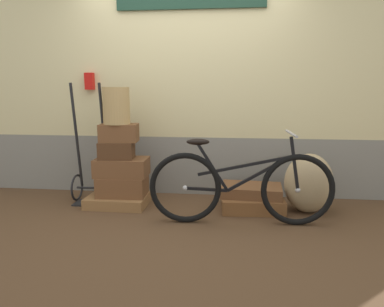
{
  "coord_description": "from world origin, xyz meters",
  "views": [
    {
      "loc": [
        0.55,
        -3.51,
        1.31
      ],
      "look_at": [
        0.15,
        0.15,
        0.63
      ],
      "focal_mm": 33.37,
      "sensor_mm": 36.0,
      "label": 1
    }
  ],
  "objects_px": {
    "suitcase_0": "(118,200)",
    "suitcase_2": "(122,167)",
    "suitcase_4": "(119,133)",
    "wicker_basket": "(116,106)",
    "suitcase_1": "(123,185)",
    "suitcase_6": "(251,190)",
    "suitcase_5": "(252,203)",
    "luggage_trolley": "(92,176)",
    "bicycle": "(240,187)",
    "suitcase_3": "(117,150)",
    "burlap_sack": "(309,183)"
  },
  "relations": [
    {
      "from": "suitcase_3",
      "to": "bicycle",
      "type": "relative_size",
      "value": 0.21
    },
    {
      "from": "bicycle",
      "to": "suitcase_4",
      "type": "bearing_deg",
      "value": 161.84
    },
    {
      "from": "suitcase_4",
      "to": "bicycle",
      "type": "bearing_deg",
      "value": -24.04
    },
    {
      "from": "suitcase_1",
      "to": "bicycle",
      "type": "xyz_separation_m",
      "value": [
        1.3,
        -0.43,
        0.14
      ]
    },
    {
      "from": "burlap_sack",
      "to": "wicker_basket",
      "type": "bearing_deg",
      "value": 179.76
    },
    {
      "from": "suitcase_1",
      "to": "wicker_basket",
      "type": "distance_m",
      "value": 0.89
    },
    {
      "from": "suitcase_6",
      "to": "luggage_trolley",
      "type": "xyz_separation_m",
      "value": [
        -1.82,
        0.06,
        0.1
      ]
    },
    {
      "from": "suitcase_2",
      "to": "bicycle",
      "type": "height_order",
      "value": "bicycle"
    },
    {
      "from": "suitcase_4",
      "to": "wicker_basket",
      "type": "bearing_deg",
      "value": -159.32
    },
    {
      "from": "suitcase_0",
      "to": "suitcase_2",
      "type": "relative_size",
      "value": 1.15
    },
    {
      "from": "suitcase_6",
      "to": "luggage_trolley",
      "type": "height_order",
      "value": "luggage_trolley"
    },
    {
      "from": "suitcase_0",
      "to": "suitcase_6",
      "type": "bearing_deg",
      "value": 3.21
    },
    {
      "from": "suitcase_2",
      "to": "suitcase_6",
      "type": "distance_m",
      "value": 1.45
    },
    {
      "from": "suitcase_4",
      "to": "wicker_basket",
      "type": "distance_m",
      "value": 0.3
    },
    {
      "from": "bicycle",
      "to": "suitcase_1",
      "type": "bearing_deg",
      "value": 161.73
    },
    {
      "from": "burlap_sack",
      "to": "suitcase_5",
      "type": "bearing_deg",
      "value": -179.77
    },
    {
      "from": "suitcase_4",
      "to": "burlap_sack",
      "type": "distance_m",
      "value": 2.11
    },
    {
      "from": "suitcase_6",
      "to": "wicker_basket",
      "type": "distance_m",
      "value": 1.73
    },
    {
      "from": "luggage_trolley",
      "to": "bicycle",
      "type": "relative_size",
      "value": 0.77
    },
    {
      "from": "suitcase_1",
      "to": "suitcase_0",
      "type": "bearing_deg",
      "value": -149.41
    },
    {
      "from": "suitcase_4",
      "to": "suitcase_1",
      "type": "bearing_deg",
      "value": -16.91
    },
    {
      "from": "suitcase_4",
      "to": "suitcase_5",
      "type": "xyz_separation_m",
      "value": [
        1.47,
        -0.02,
        -0.75
      ]
    },
    {
      "from": "suitcase_5",
      "to": "suitcase_6",
      "type": "relative_size",
      "value": 1.02
    },
    {
      "from": "burlap_sack",
      "to": "suitcase_0",
      "type": "bearing_deg",
      "value": -179.43
    },
    {
      "from": "suitcase_6",
      "to": "suitcase_0",
      "type": "bearing_deg",
      "value": -173.71
    },
    {
      "from": "suitcase_1",
      "to": "suitcase_4",
      "type": "height_order",
      "value": "suitcase_4"
    },
    {
      "from": "suitcase_0",
      "to": "suitcase_3",
      "type": "relative_size",
      "value": 1.78
    },
    {
      "from": "suitcase_0",
      "to": "suitcase_1",
      "type": "bearing_deg",
      "value": 33.67
    },
    {
      "from": "wicker_basket",
      "to": "burlap_sack",
      "type": "height_order",
      "value": "wicker_basket"
    },
    {
      "from": "wicker_basket",
      "to": "bicycle",
      "type": "height_order",
      "value": "wicker_basket"
    },
    {
      "from": "suitcase_1",
      "to": "suitcase_2",
      "type": "xyz_separation_m",
      "value": [
        -0.0,
        0.0,
        0.21
      ]
    },
    {
      "from": "suitcase_0",
      "to": "suitcase_2",
      "type": "bearing_deg",
      "value": 38.31
    },
    {
      "from": "suitcase_3",
      "to": "suitcase_4",
      "type": "height_order",
      "value": "suitcase_4"
    },
    {
      "from": "suitcase_4",
      "to": "suitcase_5",
      "type": "relative_size",
      "value": 0.62
    },
    {
      "from": "luggage_trolley",
      "to": "bicycle",
      "type": "bearing_deg",
      "value": -16.83
    },
    {
      "from": "suitcase_0",
      "to": "bicycle",
      "type": "height_order",
      "value": "bicycle"
    },
    {
      "from": "suitcase_1",
      "to": "suitcase_2",
      "type": "height_order",
      "value": "suitcase_2"
    },
    {
      "from": "suitcase_1",
      "to": "suitcase_5",
      "type": "relative_size",
      "value": 0.81
    },
    {
      "from": "suitcase_6",
      "to": "suitcase_3",
      "type": "bearing_deg",
      "value": -174.29
    },
    {
      "from": "suitcase_6",
      "to": "burlap_sack",
      "type": "xyz_separation_m",
      "value": [
        0.59,
        -0.04,
        0.11
      ]
    },
    {
      "from": "suitcase_3",
      "to": "suitcase_5",
      "type": "height_order",
      "value": "suitcase_3"
    },
    {
      "from": "suitcase_5",
      "to": "wicker_basket",
      "type": "relative_size",
      "value": 1.65
    },
    {
      "from": "suitcase_4",
      "to": "luggage_trolley",
      "type": "bearing_deg",
      "value": 162.16
    },
    {
      "from": "suitcase_3",
      "to": "wicker_basket",
      "type": "xyz_separation_m",
      "value": [
        0.01,
        0.01,
        0.49
      ]
    },
    {
      "from": "suitcase_2",
      "to": "suitcase_6",
      "type": "bearing_deg",
      "value": -0.71
    },
    {
      "from": "suitcase_3",
      "to": "luggage_trolley",
      "type": "height_order",
      "value": "luggage_trolley"
    },
    {
      "from": "suitcase_1",
      "to": "suitcase_3",
      "type": "height_order",
      "value": "suitcase_3"
    },
    {
      "from": "suitcase_5",
      "to": "luggage_trolley",
      "type": "xyz_separation_m",
      "value": [
        -1.83,
        0.1,
        0.23
      ]
    },
    {
      "from": "wicker_basket",
      "to": "luggage_trolley",
      "type": "bearing_deg",
      "value": 166.28
    },
    {
      "from": "suitcase_4",
      "to": "burlap_sack",
      "type": "relative_size",
      "value": 0.64
    }
  ]
}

